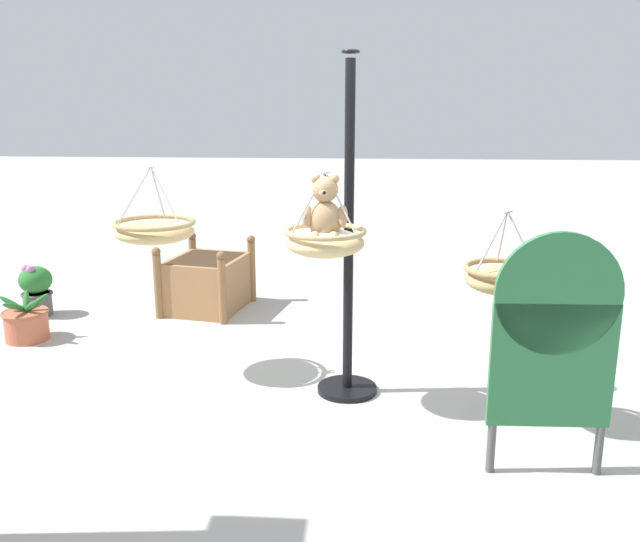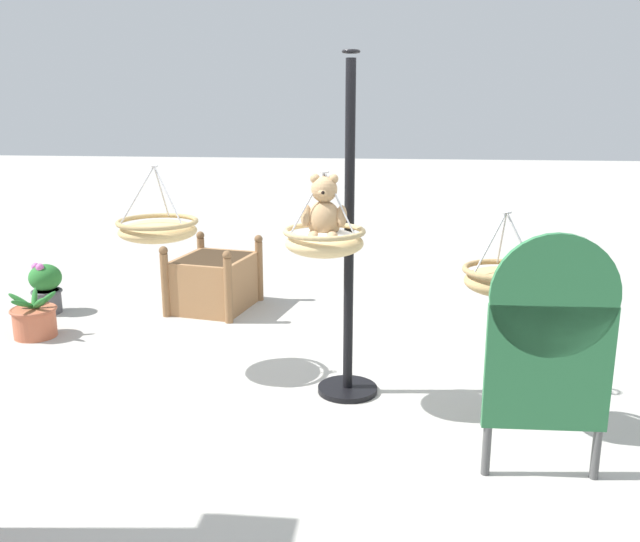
{
  "view_description": "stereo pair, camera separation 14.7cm",
  "coord_description": "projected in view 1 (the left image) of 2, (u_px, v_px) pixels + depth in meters",
  "views": [
    {
      "loc": [
        -0.36,
        4.7,
        2.11
      ],
      "look_at": [
        -0.03,
        0.11,
        0.94
      ],
      "focal_mm": 38.25,
      "sensor_mm": 36.0,
      "label": 1
    },
    {
      "loc": [
        -0.51,
        4.69,
        2.11
      ],
      "look_at": [
        -0.03,
        0.11,
        0.94
      ],
      "focal_mm": 38.25,
      "sensor_mm": 36.0,
      "label": 2
    }
  ],
  "objects": [
    {
      "name": "ground_plane",
      "position": [
        317.0,
        389.0,
        5.09
      ],
      "size": [
        40.0,
        40.0,
        0.0
      ],
      "primitive_type": "plane",
      "color": "#ADAAA3"
    },
    {
      "name": "display_pole_central",
      "position": [
        348.0,
        294.0,
        4.87
      ],
      "size": [
        0.44,
        0.44,
        2.42
      ],
      "color": "black",
      "rests_on": "ground"
    },
    {
      "name": "hanging_basket_with_teddy",
      "position": [
        325.0,
        240.0,
        4.53
      ],
      "size": [
        0.55,
        0.55,
        0.57
      ],
      "color": "tan"
    },
    {
      "name": "teddy_bear",
      "position": [
        325.0,
        212.0,
        4.46
      ],
      "size": [
        0.3,
        0.28,
        0.44
      ],
      "color": "tan"
    },
    {
      "name": "hanging_basket_left_high",
      "position": [
        503.0,
        278.0,
        4.28
      ],
      "size": [
        0.5,
        0.5,
        0.53
      ],
      "color": "tan"
    },
    {
      "name": "hanging_basket_right_low",
      "position": [
        155.0,
        230.0,
        5.09
      ],
      "size": [
        0.61,
        0.61,
        0.57
      ],
      "color": "tan"
    },
    {
      "name": "wooden_planter_box",
      "position": [
        207.0,
        281.0,
        6.96
      ],
      "size": [
        0.9,
        1.0,
        0.71
      ],
      "color": "#9E7047",
      "rests_on": "ground"
    },
    {
      "name": "potted_plant_flowering_red",
      "position": [
        26.0,
        322.0,
        6.1
      ],
      "size": [
        0.43,
        0.44,
        0.43
      ],
      "color": "#BC6042",
      "rests_on": "ground"
    },
    {
      "name": "potted_plant_bushy_green",
      "position": [
        36.0,
        289.0,
        6.76
      ],
      "size": [
        0.32,
        0.32,
        0.53
      ],
      "color": "#4C4C51",
      "rests_on": "ground"
    },
    {
      "name": "display_sign_board",
      "position": [
        555.0,
        336.0,
        3.76
      ],
      "size": [
        0.69,
        0.07,
        1.43
      ],
      "color": "#286B3D",
      "rests_on": "ground"
    }
  ]
}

